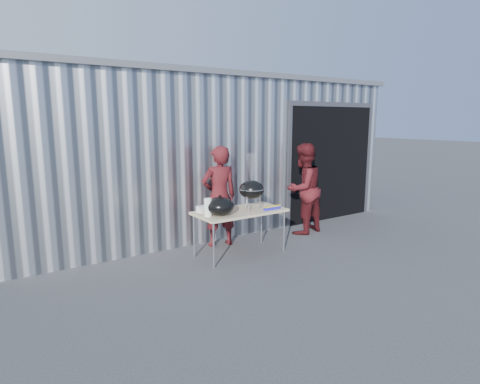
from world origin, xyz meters
TOP-DOWN VIEW (x-y plane):
  - ground at (0.00, 0.00)m, footprint 80.00×80.00m
  - building at (0.92, 4.59)m, footprint 8.20×6.20m
  - folding_table at (0.23, 0.80)m, footprint 1.50×0.75m
  - kettle_grill at (0.45, 0.77)m, footprint 0.42×0.42m
  - grill_lid at (-0.21, 0.70)m, footprint 0.44×0.44m
  - paper_towels at (-0.40, 0.75)m, footprint 0.12×0.12m
  - white_tub at (-0.32, 1.03)m, footprint 0.20×0.15m
  - foil_box at (0.71, 0.55)m, footprint 0.32×0.05m
  - person_cook at (0.21, 1.42)m, footprint 0.71×0.53m
  - person_bystander at (1.99, 1.18)m, footprint 0.97×0.81m

SIDE VIEW (x-z plane):
  - ground at x=0.00m, z-range 0.00..0.00m
  - folding_table at x=0.23m, z-range 0.33..1.08m
  - foil_box at x=0.71m, z-range 0.75..0.81m
  - white_tub at x=-0.32m, z-range 0.75..0.85m
  - person_bystander at x=1.99m, z-range 0.00..1.78m
  - person_cook at x=0.21m, z-range 0.00..1.78m
  - paper_towels at x=-0.40m, z-range 0.75..1.03m
  - grill_lid at x=-0.21m, z-range 0.74..1.05m
  - kettle_grill at x=0.45m, z-range 0.71..1.64m
  - building at x=0.92m, z-range -0.01..3.09m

